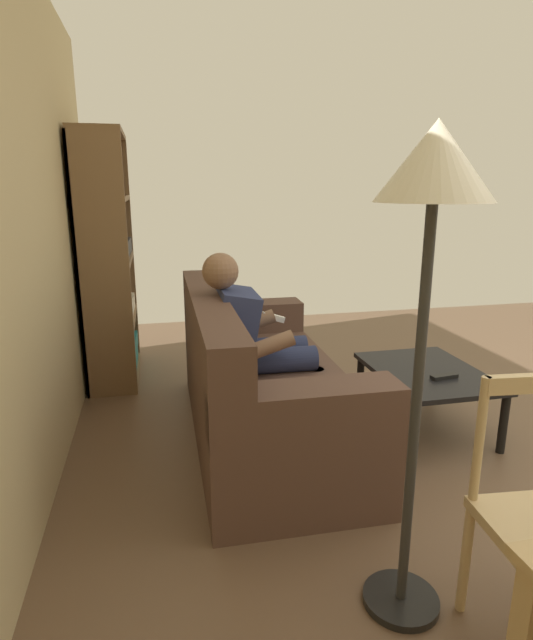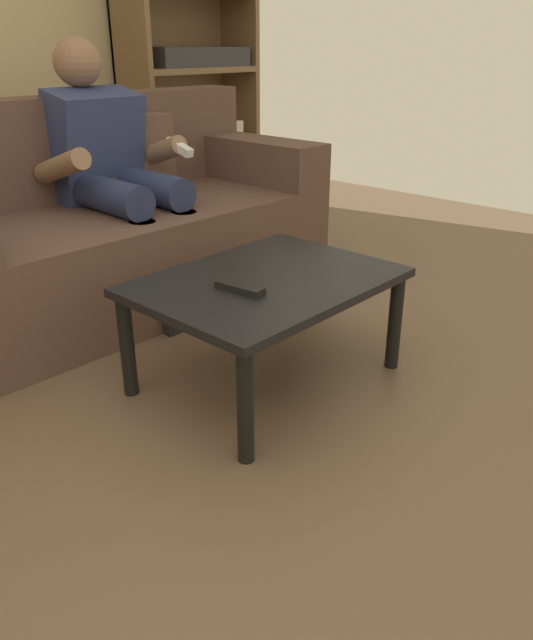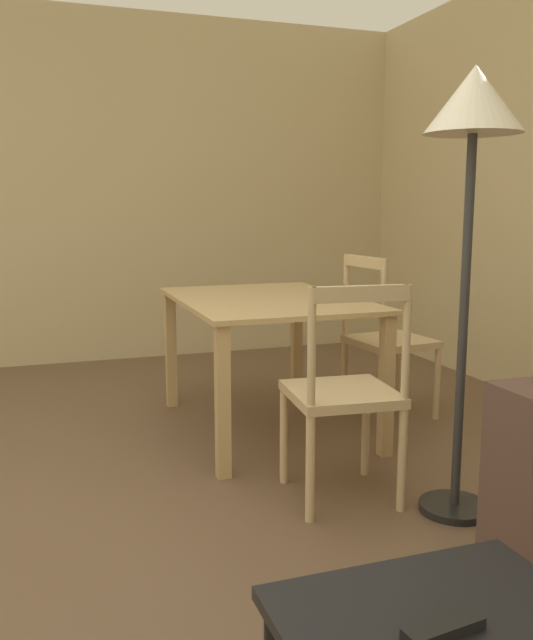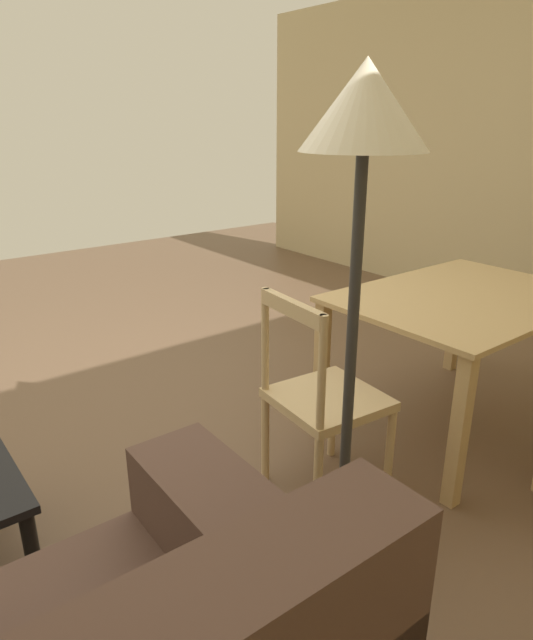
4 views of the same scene
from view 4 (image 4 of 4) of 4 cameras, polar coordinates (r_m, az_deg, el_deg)
ground_plane at (r=3.19m, az=-11.97°, el=-9.36°), size 8.57×8.57×0.00m
wall_side at (r=5.11m, az=23.28°, el=16.06°), size 0.12×5.79×2.64m
dining_table at (r=2.95m, az=19.67°, el=0.52°), size 1.26×0.91×0.72m
dining_chair_facing_couch at (r=2.32m, az=5.78°, el=-8.19°), size 0.46×0.46×0.91m
floor_lamp at (r=1.61m, az=9.85°, el=15.72°), size 0.36×0.36×1.70m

